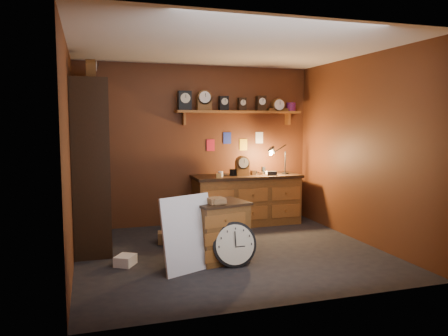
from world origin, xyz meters
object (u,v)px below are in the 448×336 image
(shelving_unit, at_px, (88,157))
(workbench, at_px, (247,197))
(low_cabinet, at_px, (219,228))
(big_round_clock, at_px, (234,244))

(shelving_unit, distance_m, workbench, 2.74)
(shelving_unit, bearing_deg, low_cabinet, -38.97)
(shelving_unit, relative_size, workbench, 1.39)
(shelving_unit, xyz_separation_m, low_cabinet, (1.56, -1.26, -0.84))
(workbench, xyz_separation_m, big_round_clock, (-0.92, -2.04, -0.20))
(shelving_unit, relative_size, big_round_clock, 4.67)
(workbench, relative_size, low_cabinet, 2.19)
(low_cabinet, height_order, big_round_clock, low_cabinet)
(low_cabinet, relative_size, big_round_clock, 1.53)
(shelving_unit, relative_size, low_cabinet, 3.06)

